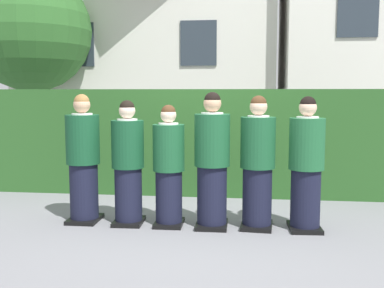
{
  "coord_description": "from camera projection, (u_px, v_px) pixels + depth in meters",
  "views": [
    {
      "loc": [
        0.68,
        -5.63,
        1.69
      ],
      "look_at": [
        0.0,
        0.0,
        1.05
      ],
      "focal_mm": 42.65,
      "sensor_mm": 36.0,
      "label": 1
    }
  ],
  "objects": [
    {
      "name": "oak_tree_left",
      "position": [
        31.0,
        31.0,
        10.96
      ],
      "size": [
        2.9,
        2.9,
        4.62
      ],
      "color": "brown",
      "rests_on": "ground"
    },
    {
      "name": "student_front_row_4",
      "position": [
        258.0,
        166.0,
        5.66
      ],
      "size": [
        0.43,
        0.54,
        1.66
      ],
      "color": "black",
      "rests_on": "ground"
    },
    {
      "name": "hedge",
      "position": [
        206.0,
        142.0,
        7.64
      ],
      "size": [
        8.83,
        0.7,
        1.75
      ],
      "color": "#285623",
      "rests_on": "ground"
    },
    {
      "name": "student_front_row_0",
      "position": [
        83.0,
        161.0,
        5.94
      ],
      "size": [
        0.44,
        0.48,
        1.67
      ],
      "color": "black",
      "rests_on": "ground"
    },
    {
      "name": "student_front_row_2",
      "position": [
        169.0,
        169.0,
        5.77
      ],
      "size": [
        0.4,
        0.45,
        1.54
      ],
      "color": "black",
      "rests_on": "ground"
    },
    {
      "name": "student_front_row_1",
      "position": [
        128.0,
        166.0,
        5.84
      ],
      "size": [
        0.41,
        0.51,
        1.6
      ],
      "color": "black",
      "rests_on": "ground"
    },
    {
      "name": "ground_plane",
      "position": [
        192.0,
        226.0,
        5.82
      ],
      "size": [
        60.0,
        60.0,
        0.0
      ],
      "primitive_type": "plane",
      "color": "slate"
    },
    {
      "name": "student_front_row_5",
      "position": [
        306.0,
        167.0,
        5.57
      ],
      "size": [
        0.43,
        0.49,
        1.65
      ],
      "color": "black",
      "rests_on": "ground"
    },
    {
      "name": "school_building_main",
      "position": [
        154.0,
        32.0,
        13.48
      ],
      "size": [
        7.36,
        4.51,
        6.77
      ],
      "color": "silver",
      "rests_on": "ground"
    },
    {
      "name": "student_front_row_3",
      "position": [
        212.0,
        163.0,
        5.69
      ],
      "size": [
        0.44,
        0.49,
        1.7
      ],
      "color": "black",
      "rests_on": "ground"
    }
  ]
}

